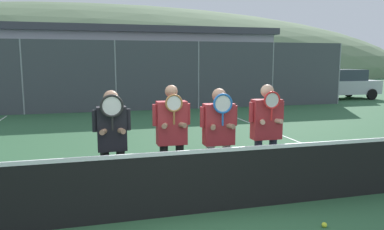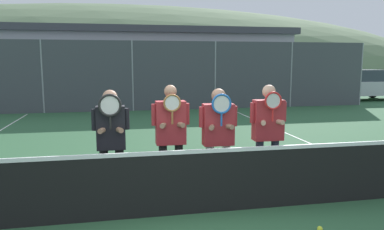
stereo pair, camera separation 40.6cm
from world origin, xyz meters
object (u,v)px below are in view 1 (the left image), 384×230
Objects in this scene: player_rightmost at (266,127)px; car_right_of_center at (263,83)px; player_center_right at (219,132)px; car_far_right at (341,84)px; car_center at (171,85)px; tennis_ball_on_court at (324,225)px; player_center_left at (172,132)px; player_leftmost at (112,137)px; car_left_of_center at (71,88)px.

car_right_of_center is at bearing 64.45° from player_rightmost.
car_right_of_center is at bearing 61.49° from player_center_right.
car_far_right is at bearing 47.32° from player_center_right.
tennis_ball_on_court is (-1.05, -14.31, -0.90)m from car_center.
car_right_of_center is (6.87, 12.65, -0.09)m from player_center_right.
player_center_left is 1.62m from player_rightmost.
player_leftmost reaches higher than car_far_right.
car_left_of_center is 14.51m from car_far_right.
tennis_ball_on_court is (-10.79, -14.21, -0.82)m from car_far_right.
car_right_of_center is (8.52, 12.61, -0.08)m from player_leftmost.
player_leftmost is 0.42× the size of car_far_right.
car_right_of_center reaches higher than player_leftmost.
car_right_of_center is at bearing -1.73° from car_center.
car_center is 9.74m from car_far_right.
car_far_right is at bearing -0.56° from car_center.
car_left_of_center is 14.71m from tennis_ball_on_court.
car_center is at bearing 179.44° from car_far_right.
car_far_right is (9.74, -0.10, -0.08)m from car_center.
car_far_right is at bearing 52.79° from tennis_ball_on_court.
player_center_left is 12.77m from car_left_of_center.
car_far_right is (10.84, 12.59, -0.19)m from player_rightmost.
car_center is at bearing 85.05° from player_rightmost.
player_leftmost and player_center_right have the same top height.
player_center_left is (0.91, 0.05, 0.01)m from player_leftmost.
player_center_right is 25.21× the size of tennis_ball_on_court.
player_center_right is 12.95m from car_center.
tennis_ball_on_court is at bearing -31.00° from player_leftmost.
car_far_right is at bearing 0.03° from car_left_of_center.
car_far_right is (13.37, 12.67, -0.17)m from player_leftmost.
car_center is at bearing 74.15° from player_leftmost.
player_leftmost is at bearing -105.85° from car_center.
player_rightmost is 1.91m from tennis_ball_on_court.
tennis_ball_on_court is at bearing -94.19° from car_center.
player_center_right is at bearing -1.43° from player_leftmost.
player_leftmost is 0.97× the size of player_center_left.
tennis_ball_on_court is at bearing -75.32° from car_left_of_center.
player_rightmost reaches higher than player_leftmost.
car_left_of_center is (-3.67, 12.59, -0.16)m from player_rightmost.
player_center_left is at bearing -179.23° from player_rightmost.
player_center_left is 0.44× the size of car_far_right.
car_far_right reaches higher than tennis_ball_on_court.
player_rightmost is at bearing -94.95° from car_center.
player_leftmost is 1.00× the size of player_center_right.
tennis_ball_on_court is (2.58, -1.55, -0.99)m from player_leftmost.
player_center_right reaches higher than tennis_ball_on_court.
player_leftmost is 3.16m from tennis_ball_on_court.
car_left_of_center is at bearing 99.25° from player_center_left.
player_center_right is at bearing -7.03° from player_center_left.
player_center_right is 0.41× the size of car_center.
tennis_ball_on_court is (0.93, -1.51, -1.00)m from player_center_right.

